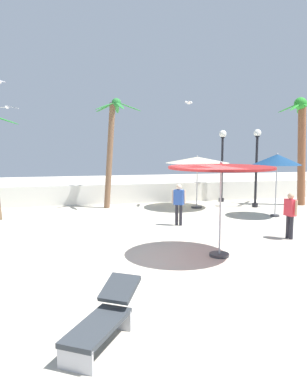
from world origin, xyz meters
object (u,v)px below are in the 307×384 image
at_px(lamp_post_1, 222,156).
at_px(guest_0, 290,211).
at_px(patio_umbrella_2, 197,160).
at_px(patio_umbrella_1, 277,160).
at_px(seagull_0, 189,102).
at_px(patio_umbrella_0, 221,172).
at_px(seagull_2, 7,107).
at_px(lamp_post_0, 257,161).
at_px(palm_tree_1, 301,141).
at_px(lounge_chair_1, 104,317).
at_px(guest_1, 179,201).
at_px(palm_tree_0, 111,141).

relative_size(lamp_post_1, guest_0, 2.52).
distance_m(patio_umbrella_2, guest_0, 6.70).
height_order(patio_umbrella_1, seagull_0, seagull_0).
distance_m(patio_umbrella_0, seagull_2, 14.00).
relative_size(patio_umbrella_1, guest_0, 1.79).
height_order(patio_umbrella_1, seagull_2, seagull_2).
bearing_deg(lamp_post_0, palm_tree_1, 2.12).
bearing_deg(lounge_chair_1, lamp_post_1, 60.05).
height_order(patio_umbrella_2, lounge_chair_1, patio_umbrella_2).
relative_size(guest_0, guest_1, 0.96).
relative_size(patio_umbrella_0, guest_0, 1.88).
bearing_deg(patio_umbrella_1, guest_1, -170.30).
xyz_separation_m(lounge_chair_1, guest_1, (3.65, 8.02, 0.55)).
height_order(patio_umbrella_2, lamp_post_0, lamp_post_0).
bearing_deg(guest_1, lamp_post_0, 33.23).
height_order(patio_umbrella_2, palm_tree_1, palm_tree_1).
bearing_deg(palm_tree_0, patio_umbrella_1, -30.78).
distance_m(lamp_post_1, lounge_chair_1, 15.51).
bearing_deg(seagull_2, palm_tree_1, -16.89).
relative_size(patio_umbrella_1, lamp_post_1, 0.71).
height_order(patio_umbrella_2, seagull_2, seagull_2).
bearing_deg(seagull_2, seagull_0, -22.29).
distance_m(patio_umbrella_2, lamp_post_1, 2.58).
bearing_deg(patio_umbrella_0, lamp_post_1, 66.55).
height_order(patio_umbrella_1, lamp_post_0, lamp_post_0).
height_order(patio_umbrella_1, lamp_post_1, lamp_post_1).
xyz_separation_m(palm_tree_1, lounge_chair_1, (-11.05, -11.34, -2.85)).
distance_m(palm_tree_0, palm_tree_1, 9.47).
xyz_separation_m(patio_umbrella_1, lounge_chair_1, (-8.22, -8.80, -2.03)).
height_order(palm_tree_1, seagull_2, palm_tree_1).
height_order(guest_0, guest_1, guest_1).
distance_m(guest_0, seagull_2, 15.08).
xyz_separation_m(patio_umbrella_2, lounge_chair_1, (-5.69, -11.68, -1.92)).
height_order(seagull_0, seagull_2, seagull_0).
height_order(lamp_post_1, seagull_2, seagull_2).
relative_size(palm_tree_0, guest_1, 3.32).
xyz_separation_m(lamp_post_0, seagull_0, (-3.21, 0.88, 2.81)).
height_order(palm_tree_0, palm_tree_1, palm_tree_1).
distance_m(patio_umbrella_1, lamp_post_0, 2.48).
height_order(patio_umbrella_0, guest_1, patio_umbrella_0).
xyz_separation_m(patio_umbrella_1, lamp_post_1, (-0.54, 4.52, 0.01)).
bearing_deg(lounge_chair_1, patio_umbrella_0, 47.30).
relative_size(palm_tree_1, guest_0, 3.55).
distance_m(lounge_chair_1, guest_0, 8.42).
bearing_deg(lounge_chair_1, seagull_0, 66.11).
height_order(patio_umbrella_0, palm_tree_1, palm_tree_1).
distance_m(lamp_post_0, seagull_0, 4.35).
xyz_separation_m(patio_umbrella_0, guest_1, (0.07, 4.14, -1.38)).
relative_size(patio_umbrella_0, palm_tree_0, 0.54).
height_order(patio_umbrella_0, seagull_2, seagull_2).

